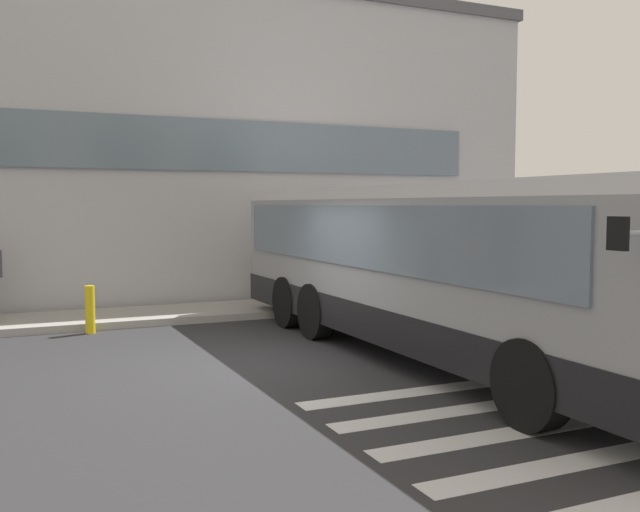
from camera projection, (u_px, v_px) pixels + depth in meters
name	position (u px, v px, depth m)	size (l,w,h in m)	color
ground_plane	(252.00, 364.00, 10.52)	(80.00, 90.00, 0.02)	#2B2B2D
bay_paint_stripes	(550.00, 427.00, 7.51)	(4.40, 3.96, 0.01)	silver
terminal_building	(105.00, 154.00, 20.51)	(21.63, 13.80, 7.87)	#B7B7BC
boarding_curb	(181.00, 313.00, 14.89)	(23.83, 2.00, 0.15)	#9E9B93
bus_main_foreground	(438.00, 273.00, 10.93)	(3.03, 10.83, 2.70)	gray
safety_bollard_yellow	(90.00, 310.00, 12.96)	(0.18, 0.18, 0.90)	yellow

